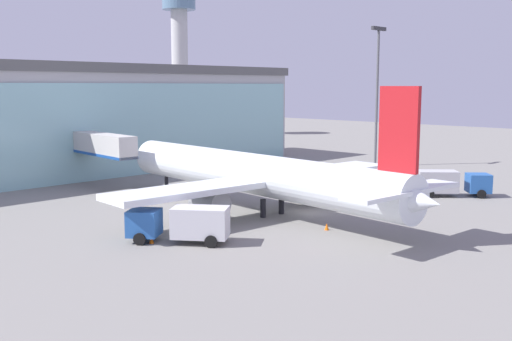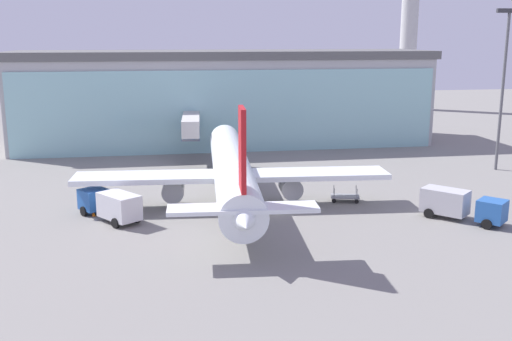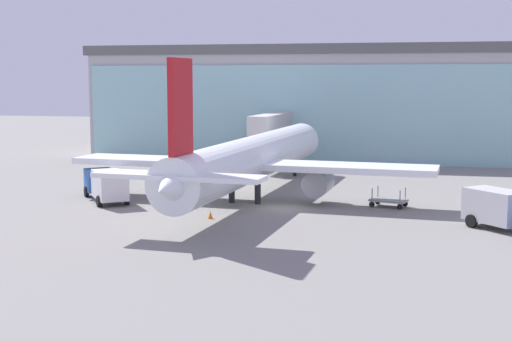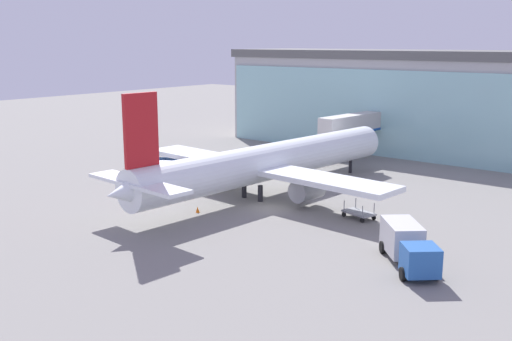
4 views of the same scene
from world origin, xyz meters
The scene contains 11 objects.
ground centered at (0.00, 0.00, 0.00)m, with size 240.00×240.00×0.00m, color gray.
terminal_building centered at (0.00, 38.13, 7.06)m, with size 62.58×16.37×14.12m.
jet_bridge centered at (-5.80, 25.85, 4.68)m, with size 3.24×13.37×6.06m.
control_tower centered at (46.00, 76.25, 20.75)m, with size 7.90×7.90×32.97m.
apron_light_mast centered at (31.13, 13.49, 11.46)m, with size 3.20×0.40×19.41m.
airplane centered at (-3.20, 3.57, 3.38)m, with size 30.44×38.05×11.30m.
catering_truck centered at (-14.67, -0.04, 1.47)m, with size 6.13×7.17×2.65m.
fuel_truck centered at (16.28, -5.32, 1.47)m, with size 6.51×6.90×2.65m.
baggage_cart centered at (8.09, 2.44, 0.50)m, with size 3.12×2.27×1.50m.
safety_cone_nose centered at (-4.27, -5.21, 0.28)m, with size 0.36×0.36×0.55m, color orange.
safety_cone_wingtip centered at (-16.37, 1.37, 0.28)m, with size 0.36×0.36×0.55m, color orange.
Camera 1 is at (-41.20, -33.52, 11.32)m, focal length 42.00 mm.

